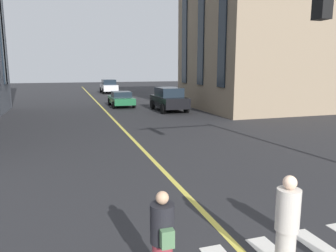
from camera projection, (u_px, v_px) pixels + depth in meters
The scene contains 7 objects.
lane_centre_line at pixel (111, 117), 22.51m from camera, with size 80.00×0.16×0.01m.
car_white_near at pixel (109, 86), 44.36m from camera, with size 4.70×2.14×1.88m.
car_green_mid at pixel (121, 99), 28.60m from camera, with size 4.40×1.95×1.37m.
car_black_trailing at pixel (169, 99), 25.66m from camera, with size 4.70×2.14×1.88m.
pedestrian_near at pixel (163, 240), 4.93m from camera, with size 0.50×0.38×1.56m.
pedestrian_far at pixel (287, 227), 5.14m from camera, with size 0.38×0.38×1.73m.
building_right_near at pixel (260, 19), 26.55m from camera, with size 10.97×10.66×14.88m.
Camera 1 is at (-2.43, 2.98, 3.38)m, focal length 34.13 mm.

